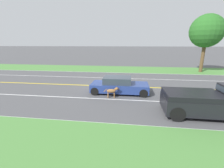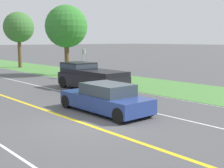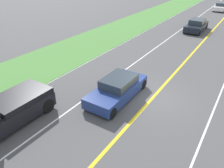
{
  "view_description": "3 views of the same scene",
  "coord_description": "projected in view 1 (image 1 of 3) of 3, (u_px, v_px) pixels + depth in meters",
  "views": [
    {
      "loc": [
        13.83,
        2.13,
        4.01
      ],
      "look_at": [
        2.59,
        0.68,
        0.93
      ],
      "focal_mm": 24.0,
      "sensor_mm": 36.0,
      "label": 1
    },
    {
      "loc": [
        -7.02,
        -9.61,
        3.29
      ],
      "look_at": [
        2.57,
        1.5,
        1.22
      ],
      "focal_mm": 50.0,
      "sensor_mm": 36.0,
      "label": 2
    },
    {
      "loc": [
        -4.14,
        11.16,
        7.43
      ],
      "look_at": [
        2.11,
        1.5,
        1.04
      ],
      "focal_mm": 35.0,
      "sensor_mm": 36.0,
      "label": 3
    }
  ],
  "objects": [
    {
      "name": "ego_car",
      "position": [
        119.0,
        85.0,
        12.42
      ],
      "size": [
        1.92,
        4.66,
        1.35
      ],
      "color": "navy",
      "rests_on": "ground"
    },
    {
      "name": "lane_dash_oncoming",
      "position": [
        113.0,
        78.0,
        17.9
      ],
      "size": [
        0.1,
        160.0,
        0.01
      ],
      "primitive_type": "cube",
      "color": "white",
      "rests_on": "ground"
    },
    {
      "name": "dog",
      "position": [
        112.0,
        91.0,
        11.32
      ],
      "size": [
        0.31,
        1.2,
        0.86
      ],
      "rotation": [
        0.0,
        0.0,
        0.1
      ],
      "color": "olive",
      "rests_on": "ground"
    },
    {
      "name": "grass_verge_right",
      "position": [
        63.0,
        168.0,
        4.98
      ],
      "size": [
        6.0,
        160.0,
        0.03
      ],
      "primitive_type": "cube",
      "color": "#4C843D",
      "rests_on": "ground"
    },
    {
      "name": "lane_edge_line_right",
      "position": [
        88.0,
        122.0,
        7.85
      ],
      "size": [
        0.14,
        160.0,
        0.01
      ],
      "primitive_type": "cube",
      "color": "white",
      "rests_on": "ground"
    },
    {
      "name": "lane_dash_same_dir",
      "position": [
        101.0,
        99.0,
        11.2
      ],
      "size": [
        0.1,
        160.0,
        0.01
      ],
      "primitive_type": "cube",
      "color": "white",
      "rests_on": "ground"
    },
    {
      "name": "pickup_truck",
      "position": [
        217.0,
        101.0,
        8.36
      ],
      "size": [
        2.07,
        5.31,
        1.77
      ],
      "color": "black",
      "rests_on": "ground"
    },
    {
      "name": "lane_edge_line_left",
      "position": [
        116.0,
        73.0,
        21.25
      ],
      "size": [
        0.14,
        160.0,
        0.01
      ],
      "primitive_type": "cube",
      "color": "white",
      "rests_on": "ground"
    },
    {
      "name": "roadside_tree_left_near",
      "position": [
        207.0,
        31.0,
        20.22
      ],
      "size": [
        4.39,
        4.39,
        7.82
      ],
      "color": "brown",
      "rests_on": "ground"
    },
    {
      "name": "ground_plane",
      "position": [
        108.0,
        86.0,
        14.55
      ],
      "size": [
        400.0,
        400.0,
        0.0
      ],
      "primitive_type": "plane",
      "color": "#4C4C4F"
    },
    {
      "name": "centre_divider_line",
      "position": [
        108.0,
        86.0,
        14.55
      ],
      "size": [
        0.18,
        160.0,
        0.01
      ],
      "primitive_type": "cube",
      "color": "yellow",
      "rests_on": "ground"
    },
    {
      "name": "grass_verge_left",
      "position": [
        118.0,
        69.0,
        24.12
      ],
      "size": [
        6.0,
        160.0,
        0.03
      ],
      "primitive_type": "cube",
      "color": "#4C843D",
      "rests_on": "ground"
    }
  ]
}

